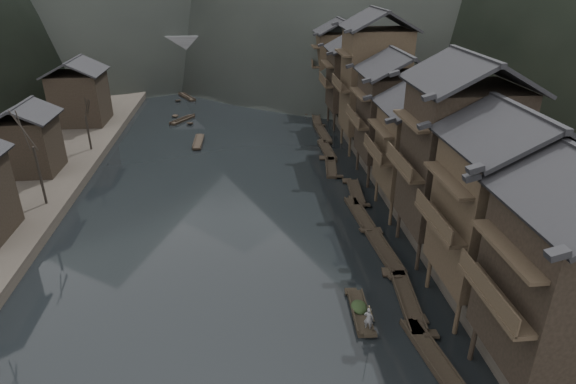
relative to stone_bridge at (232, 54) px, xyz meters
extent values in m
plane|color=black|center=(0.00, -72.00, -5.11)|extent=(300.00, 300.00, 0.00)
cube|color=#2D2823|center=(35.00, -32.00, -4.21)|extent=(40.00, 200.00, 1.80)
cylinder|color=black|center=(14.20, -77.60, -3.81)|extent=(0.30, 0.30, 2.90)
cylinder|color=black|center=(16.95, -77.60, -3.81)|extent=(0.30, 0.30, 2.90)
cube|color=black|center=(17.30, -80.00, 1.61)|extent=(7.00, 6.00, 8.23)
cube|color=#30271A|center=(13.30, -80.00, 1.20)|extent=(1.20, 5.70, 0.25)
cylinder|color=#30271A|center=(14.20, -75.40, -3.81)|extent=(0.30, 0.30, 2.90)
cylinder|color=#30271A|center=(14.20, -70.60, -3.81)|extent=(0.30, 0.30, 2.90)
cylinder|color=#30271A|center=(16.95, -75.40, -3.81)|extent=(0.30, 0.30, 2.90)
cylinder|color=#30271A|center=(16.95, -70.60, -3.81)|extent=(0.30, 0.30, 2.90)
cube|color=#30271A|center=(17.30, -73.00, 1.87)|extent=(7.00, 6.00, 8.77)
cube|color=#30271A|center=(13.30, -73.00, 1.44)|extent=(1.20, 5.70, 0.25)
cylinder|color=black|center=(14.20, -68.40, -3.81)|extent=(0.30, 0.30, 2.90)
cylinder|color=black|center=(14.20, -63.60, -3.81)|extent=(0.30, 0.30, 2.90)
cylinder|color=black|center=(16.95, -68.40, -3.81)|extent=(0.30, 0.30, 2.90)
cylinder|color=black|center=(16.95, -63.60, -3.81)|extent=(0.30, 0.30, 2.90)
cube|color=black|center=(17.30, -66.00, 2.81)|extent=(7.00, 6.00, 10.64)
cube|color=#30271A|center=(13.30, -66.00, 2.28)|extent=(1.20, 5.70, 0.25)
cylinder|color=#30271A|center=(14.20, -61.40, -3.81)|extent=(0.30, 0.30, 2.90)
cylinder|color=#30271A|center=(14.20, -56.60, -3.81)|extent=(0.30, 0.30, 2.90)
cylinder|color=#30271A|center=(16.95, -61.40, -3.81)|extent=(0.30, 0.30, 2.90)
cylinder|color=#30271A|center=(16.95, -56.60, -3.81)|extent=(0.30, 0.30, 2.90)
cube|color=#30271A|center=(17.30, -59.00, 1.03)|extent=(7.00, 6.00, 7.08)
cube|color=#30271A|center=(13.30, -59.00, 0.68)|extent=(1.20, 5.70, 0.25)
cylinder|color=black|center=(14.20, -53.40, -3.81)|extent=(0.30, 0.30, 2.90)
cylinder|color=black|center=(14.20, -48.60, -3.81)|extent=(0.30, 0.30, 2.90)
cylinder|color=black|center=(16.95, -53.40, -3.81)|extent=(0.30, 0.30, 2.90)
cylinder|color=black|center=(16.95, -48.60, -3.81)|extent=(0.30, 0.30, 2.90)
cube|color=black|center=(17.30, -51.00, 1.72)|extent=(7.00, 6.00, 8.45)
cube|color=#30271A|center=(13.30, -51.00, 1.29)|extent=(1.20, 5.70, 0.25)
cylinder|color=#30271A|center=(14.20, -44.40, -3.81)|extent=(0.30, 0.30, 2.90)
cylinder|color=#30271A|center=(14.20, -39.60, -3.81)|extent=(0.30, 0.30, 2.90)
cylinder|color=#30271A|center=(16.95, -44.40, -3.81)|extent=(0.30, 0.30, 2.90)
cylinder|color=#30271A|center=(16.95, -39.60, -3.81)|extent=(0.30, 0.30, 2.90)
cube|color=#30271A|center=(17.30, -42.00, 3.36)|extent=(7.00, 6.00, 11.74)
cube|color=#30271A|center=(13.30, -42.00, 2.77)|extent=(1.20, 5.70, 0.25)
cylinder|color=black|center=(14.20, -34.40, -3.81)|extent=(0.30, 0.30, 2.90)
cylinder|color=black|center=(14.20, -29.60, -3.81)|extent=(0.30, 0.30, 2.90)
cylinder|color=black|center=(16.95, -34.40, -3.81)|extent=(0.30, 0.30, 2.90)
cylinder|color=black|center=(16.95, -29.60, -3.81)|extent=(0.30, 0.30, 2.90)
cube|color=black|center=(17.30, -32.00, 1.43)|extent=(7.00, 6.00, 7.88)
cube|color=#30271A|center=(13.30, -32.00, 1.04)|extent=(1.20, 5.70, 0.25)
cylinder|color=#30271A|center=(14.20, -22.40, -3.81)|extent=(0.30, 0.30, 2.90)
cylinder|color=#30271A|center=(14.20, -17.60, -3.81)|extent=(0.30, 0.30, 2.90)
cylinder|color=#30271A|center=(16.95, -22.40, -3.81)|extent=(0.30, 0.30, 2.90)
cylinder|color=#30271A|center=(16.95, -17.60, -3.81)|extent=(0.30, 0.30, 2.90)
cube|color=#30271A|center=(17.30, -20.00, 1.86)|extent=(7.00, 6.00, 8.74)
cube|color=#30271A|center=(13.30, -20.00, 1.42)|extent=(1.20, 5.70, 0.25)
cube|color=black|center=(-20.50, -48.00, -1.01)|extent=(5.00, 5.00, 5.80)
cube|color=black|center=(-20.50, -30.00, -0.51)|extent=(6.50, 6.50, 6.80)
cylinder|color=black|center=(-17.00, -56.03, -1.16)|extent=(0.24, 0.24, 5.50)
cylinder|color=black|center=(-17.00, -41.45, -1.86)|extent=(0.24, 0.24, 4.09)
cube|color=black|center=(11.99, -77.12, -4.96)|extent=(1.89, 6.08, 0.30)
cube|color=black|center=(11.99, -77.12, -4.78)|extent=(1.93, 5.97, 0.10)
cube|color=black|center=(12.37, -74.27, -4.82)|extent=(1.03, 0.86, 0.33)
cube|color=black|center=(12.22, -72.24, -4.96)|extent=(1.79, 7.08, 0.30)
cube|color=black|center=(12.22, -72.24, -4.78)|extent=(1.84, 6.94, 0.10)
cube|color=black|center=(11.88, -68.90, -4.82)|extent=(1.02, 0.95, 0.35)
cube|color=black|center=(12.55, -75.59, -4.82)|extent=(1.02, 0.95, 0.35)
cube|color=black|center=(12.37, -66.14, -4.96)|extent=(1.56, 6.92, 0.30)
cube|color=black|center=(12.37, -66.14, -4.78)|extent=(1.61, 6.78, 0.10)
cube|color=black|center=(12.59, -62.86, -4.82)|extent=(0.99, 0.90, 0.35)
cube|color=black|center=(12.15, -69.43, -4.82)|extent=(0.99, 0.90, 0.35)
cube|color=black|center=(11.90, -59.43, -4.96)|extent=(1.50, 6.53, 0.30)
cube|color=black|center=(11.90, -59.43, -4.78)|extent=(1.54, 6.40, 0.10)
cube|color=black|center=(12.09, -56.32, -4.82)|extent=(0.98, 0.85, 0.34)
cube|color=black|center=(11.71, -62.53, -4.82)|extent=(0.98, 0.85, 0.34)
cube|color=black|center=(12.58, -54.93, -4.96)|extent=(1.65, 6.05, 0.30)
cube|color=black|center=(12.58, -54.93, -4.78)|extent=(1.69, 5.93, 0.10)
cube|color=black|center=(12.32, -52.08, -4.82)|extent=(1.00, 0.82, 0.33)
cube|color=black|center=(12.84, -57.79, -4.82)|extent=(1.00, 0.82, 0.33)
cube|color=black|center=(11.32, -47.97, -4.96)|extent=(1.90, 5.97, 0.30)
cube|color=black|center=(11.32, -47.97, -4.78)|extent=(1.94, 5.86, 0.10)
cube|color=black|center=(10.93, -45.18, -4.82)|extent=(1.03, 0.85, 0.32)
cube|color=black|center=(11.71, -50.76, -4.82)|extent=(1.03, 0.85, 0.32)
cube|color=black|center=(11.78, -42.63, -4.96)|extent=(1.28, 7.29, 0.30)
cube|color=black|center=(11.78, -42.63, -4.78)|extent=(1.34, 7.15, 0.10)
cube|color=black|center=(11.87, -39.14, -4.82)|extent=(0.96, 0.91, 0.36)
cube|color=black|center=(11.69, -46.11, -4.82)|extent=(0.96, 0.91, 0.36)
cube|color=black|center=(12.34, -35.94, -4.96)|extent=(1.33, 7.71, 0.30)
cube|color=black|center=(12.34, -35.94, -4.78)|extent=(1.38, 7.56, 0.10)
cube|color=black|center=(12.45, -32.26, -4.82)|extent=(0.96, 0.97, 0.37)
cube|color=black|center=(12.23, -39.63, -4.82)|extent=(0.96, 0.97, 0.37)
cube|color=black|center=(12.55, -28.97, -4.96)|extent=(1.76, 7.01, 0.30)
cube|color=black|center=(12.55, -28.97, -4.78)|extent=(1.80, 6.88, 0.10)
cube|color=black|center=(12.23, -25.65, -4.82)|extent=(1.01, 0.94, 0.35)
cube|color=black|center=(12.87, -32.28, -4.82)|extent=(1.01, 0.94, 0.35)
cube|color=black|center=(11.82, -23.71, -4.96)|extent=(1.56, 6.11, 0.30)
cube|color=black|center=(11.82, -23.71, -4.78)|extent=(1.61, 6.00, 0.10)
cube|color=black|center=(12.04, -20.82, -4.82)|extent=(0.99, 0.82, 0.33)
cube|color=black|center=(11.60, -26.60, -4.82)|extent=(0.99, 0.82, 0.33)
cube|color=black|center=(-4.20, -37.84, -4.96)|extent=(1.13, 5.26, 0.30)
cube|color=black|center=(-4.20, -37.84, -4.78)|extent=(1.18, 5.16, 0.10)
cube|color=black|center=(-4.26, -35.33, -4.82)|extent=(0.87, 0.67, 0.31)
cube|color=black|center=(-4.14, -40.36, -4.82)|extent=(0.87, 0.67, 0.31)
cube|color=black|center=(-7.29, -27.50, -4.96)|extent=(3.48, 4.65, 0.30)
cube|color=black|center=(-7.29, -27.50, -4.78)|extent=(3.47, 4.59, 0.10)
cube|color=black|center=(-8.55, -25.52, -4.82)|extent=(1.05, 0.97, 0.30)
cube|color=black|center=(-6.02, -29.47, -4.82)|extent=(1.05, 0.97, 0.30)
cube|color=black|center=(-7.90, -13.50, -4.96)|extent=(3.49, 5.63, 0.30)
cube|color=black|center=(-7.90, -13.50, -4.78)|extent=(3.48, 5.55, 0.10)
cube|color=black|center=(-6.65, -11.01, -4.82)|extent=(1.08, 1.02, 0.32)
cube|color=black|center=(-9.14, -15.99, -4.82)|extent=(1.08, 1.02, 0.32)
cube|color=#4C4C4F|center=(0.00, 0.00, 2.09)|extent=(40.00, 6.00, 1.60)
cube|color=#4C4C4F|center=(0.00, -2.70, 3.39)|extent=(40.00, 0.50, 1.00)
cube|color=#4C4C4F|center=(0.00, 2.70, 3.39)|extent=(40.00, 0.50, 1.00)
cube|color=#4C4C4F|center=(-14.00, 0.00, -1.91)|extent=(3.20, 6.00, 6.40)
cube|color=#4C4C4F|center=(-4.50, 0.00, -1.91)|extent=(3.20, 6.00, 6.40)
cube|color=#4C4C4F|center=(4.50, 0.00, -1.91)|extent=(3.20, 6.00, 6.40)
cube|color=#4C4C4F|center=(14.00, 0.00, -1.91)|extent=(3.20, 6.00, 6.40)
cube|color=black|center=(8.73, -73.07, -4.96)|extent=(1.23, 4.54, 0.30)
cube|color=black|center=(8.73, -73.07, -4.78)|extent=(1.27, 4.45, 0.10)
cube|color=black|center=(8.61, -70.92, -4.82)|extent=(0.86, 0.61, 0.29)
cube|color=black|center=(8.85, -75.23, -4.82)|extent=(0.86, 0.61, 0.29)
ellipsoid|color=black|center=(8.72, -72.85, -4.35)|extent=(1.07, 1.41, 0.64)
imported|color=#5E5E60|center=(8.82, -74.78, -3.85)|extent=(0.72, 0.62, 1.65)
cylinder|color=#8C7A51|center=(9.02, -74.78, -1.34)|extent=(1.27, 2.43, 3.36)
camera|label=1|loc=(1.58, -97.69, 15.59)|focal=30.00mm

